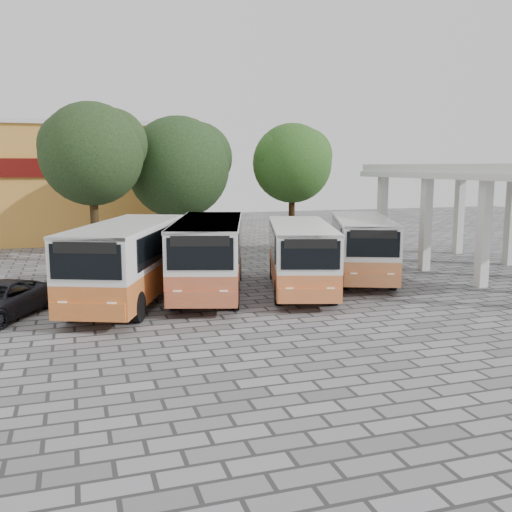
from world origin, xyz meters
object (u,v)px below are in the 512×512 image
object	(u,v)px
bus_centre_right	(301,252)
bus_far_right	(362,244)
bus_centre_left	(209,251)
bus_far_left	(128,257)

from	to	relation	value
bus_centre_right	bus_far_right	bearing A→B (deg)	41.04
bus_centre_right	bus_far_right	world-z (taller)	bus_far_right
bus_centre_left	bus_centre_right	size ratio (longest dim) A/B	1.08
bus_far_left	bus_centre_left	bearing A→B (deg)	33.94
bus_centre_left	bus_far_left	bearing A→B (deg)	-151.38
bus_far_left	bus_centre_left	distance (m)	3.46
bus_far_left	bus_centre_left	xyz separation A→B (m)	(3.39, 0.69, -0.01)
bus_far_left	bus_centre_left	size ratio (longest dim) A/B	1.01
bus_far_left	bus_far_right	size ratio (longest dim) A/B	1.08
bus_far_left	bus_far_right	world-z (taller)	bus_far_left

